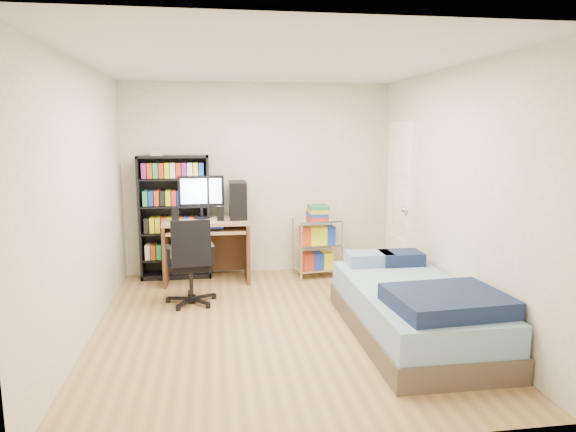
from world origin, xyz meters
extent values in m
cube|color=#A78353|center=(0.00, 0.00, -0.02)|extent=(3.50, 4.00, 0.04)
cube|color=silver|center=(0.00, 0.00, 2.52)|extent=(3.50, 4.00, 0.04)
cube|color=silver|center=(0.00, 2.02, 1.25)|extent=(3.50, 0.04, 2.50)
cube|color=silver|center=(0.00, -2.02, 1.25)|extent=(3.50, 0.04, 2.50)
cube|color=silver|center=(-1.77, 0.00, 1.25)|extent=(0.04, 4.00, 2.50)
cube|color=silver|center=(1.77, 0.00, 1.25)|extent=(0.04, 4.00, 2.50)
cube|color=black|center=(-1.09, 1.84, 0.79)|extent=(0.89, 0.30, 1.58)
cube|color=black|center=(-1.09, 1.84, 0.25)|extent=(0.83, 0.28, 0.02)
cube|color=#B22D17|center=(-1.09, 1.83, 0.36)|extent=(0.77, 0.24, 0.19)
cube|color=black|center=(-1.09, 1.84, 0.59)|extent=(0.83, 0.28, 0.02)
cube|color=#1832A9|center=(-1.09, 1.83, 0.70)|extent=(0.77, 0.24, 0.19)
cube|color=black|center=(-1.09, 1.84, 0.94)|extent=(0.83, 0.28, 0.02)
cube|color=#D0CE18|center=(-1.09, 1.83, 1.05)|extent=(0.77, 0.24, 0.19)
cube|color=black|center=(-1.09, 1.84, 1.28)|extent=(0.83, 0.28, 0.02)
cube|color=#209652|center=(-1.09, 1.83, 1.39)|extent=(0.77, 0.24, 0.19)
cube|color=silver|center=(-1.28, 1.84, 1.61)|extent=(0.14, 0.12, 0.07)
cube|color=tan|center=(-0.69, 1.61, 0.77)|extent=(1.05, 0.58, 0.04)
cube|color=#3C2E21|center=(-1.20, 1.61, 0.37)|extent=(0.04, 0.58, 0.75)
cube|color=#3C2E21|center=(-0.19, 1.61, 0.37)|extent=(0.04, 0.58, 0.75)
cube|color=#3C2E21|center=(-0.69, 1.88, 0.40)|extent=(1.01, 0.03, 0.68)
cube|color=tan|center=(-0.69, 1.53, 0.66)|extent=(0.95, 0.47, 0.03)
cube|color=black|center=(-0.69, 1.51, 0.69)|extent=(0.46, 0.16, 0.03)
cube|color=black|center=(-0.74, 1.73, 1.14)|extent=(0.57, 0.05, 0.38)
cube|color=#CCE1FF|center=(-0.74, 1.70, 1.14)|extent=(0.51, 0.01, 0.32)
cube|color=black|center=(-0.29, 1.67, 1.02)|extent=(0.21, 0.44, 0.46)
cube|color=black|center=(-1.06, 1.56, 0.88)|extent=(0.08, 0.08, 0.18)
cube|color=black|center=(-0.51, 1.51, 0.88)|extent=(0.08, 0.08, 0.18)
cylinder|color=black|center=(-0.86, 0.78, 0.24)|extent=(0.04, 0.04, 0.34)
cube|color=black|center=(-0.86, 0.78, 0.43)|extent=(0.47, 0.47, 0.07)
cube|color=black|center=(-0.84, 0.58, 0.72)|extent=(0.42, 0.17, 0.50)
cube|color=black|center=(-1.09, 0.75, 0.55)|extent=(0.06, 0.27, 0.20)
cube|color=black|center=(-0.63, 0.80, 0.55)|extent=(0.06, 0.27, 0.20)
cylinder|color=silver|center=(0.48, 1.41, 0.38)|extent=(0.03, 0.03, 0.76)
cylinder|color=silver|center=(1.03, 1.48, 0.38)|extent=(0.03, 0.03, 0.76)
cylinder|color=silver|center=(0.43, 1.79, 0.38)|extent=(0.03, 0.03, 0.76)
cylinder|color=silver|center=(0.98, 1.86, 0.38)|extent=(0.03, 0.03, 0.76)
cube|color=silver|center=(0.73, 1.63, 0.11)|extent=(0.60, 0.46, 0.02)
cube|color=silver|center=(0.73, 1.63, 0.43)|extent=(0.60, 0.46, 0.02)
cube|color=silver|center=(0.73, 1.63, 0.75)|extent=(0.60, 0.46, 0.02)
cube|color=#A01C16|center=(0.73, 1.63, 0.84)|extent=(0.27, 0.33, 0.17)
cube|color=#4F423A|center=(1.20, -0.45, 0.11)|extent=(1.05, 2.11, 0.21)
cube|color=#7C9FB9|center=(1.20, -0.45, 0.34)|extent=(1.01, 2.07, 0.25)
cube|color=#152042|center=(1.26, -1.03, 0.53)|extent=(0.95, 0.80, 0.15)
cube|color=#96B1D4|center=(1.04, 0.39, 0.53)|extent=(0.47, 0.32, 0.14)
cube|color=#152042|center=(1.39, 0.37, 0.53)|extent=(0.44, 0.32, 0.14)
cube|color=#422A15|center=(1.20, -0.50, 0.47)|extent=(0.30, 0.23, 0.02)
cube|color=white|center=(1.73, 1.35, 1.00)|extent=(0.05, 0.80, 2.00)
sphere|color=silver|center=(1.67, 1.03, 0.95)|extent=(0.08, 0.08, 0.08)
camera|label=1|loc=(-0.59, -4.77, 1.89)|focal=32.00mm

